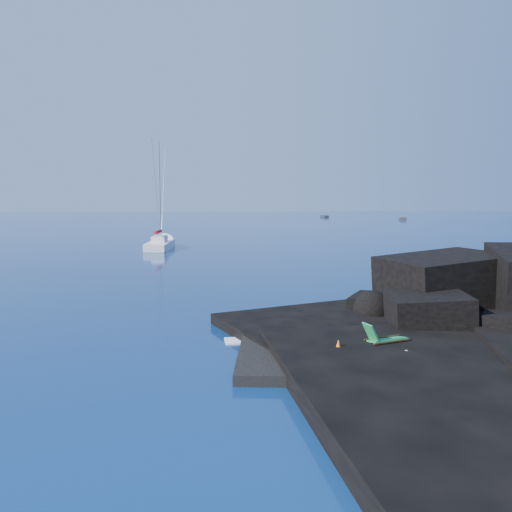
{
  "coord_description": "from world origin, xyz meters",
  "views": [
    {
      "loc": [
        -0.27,
        -16.38,
        5.59
      ],
      "look_at": [
        1.75,
        14.73,
        2.0
      ],
      "focal_mm": 35.0,
      "sensor_mm": 36.0,
      "label": 1
    }
  ],
  "objects": [
    {
      "name": "surf_foam",
      "position": [
        5.0,
        5.0,
        0.0
      ],
      "size": [
        10.0,
        8.0,
        0.06
      ],
      "primitive_type": null,
      "color": "white",
      "rests_on": "ground"
    },
    {
      "name": "sailboat",
      "position": [
        -7.41,
        40.02,
        0.0
      ],
      "size": [
        2.72,
        11.41,
        11.9
      ],
      "primitive_type": null,
      "rotation": [
        0.0,
        0.0,
        -0.03
      ],
      "color": "white",
      "rests_on": "ground"
    },
    {
      "name": "towel",
      "position": [
        5.24,
        -0.91,
        0.38
      ],
      "size": [
        2.24,
        1.36,
        0.06
      ],
      "primitive_type": "cube",
      "rotation": [
        0.0,
        0.0,
        0.19
      ],
      "color": "white",
      "rests_on": "beach"
    },
    {
      "name": "marker_cone",
      "position": [
        3.57,
        -0.24,
        0.61
      ],
      "size": [
        0.44,
        0.44,
        0.52
      ],
      "primitive_type": "cone",
      "rotation": [
        0.0,
        0.0,
        0.38
      ],
      "color": "orange",
      "rests_on": "beach"
    },
    {
      "name": "deck_chair",
      "position": [
        5.42,
        0.29,
        0.89
      ],
      "size": [
        1.71,
        1.16,
        1.08
      ],
      "primitive_type": null,
      "rotation": [
        0.0,
        0.0,
        0.33
      ],
      "color": "#1B7B41",
      "rests_on": "beach"
    },
    {
      "name": "sunbather",
      "position": [
        5.24,
        -0.91,
        0.53
      ],
      "size": [
        1.93,
        0.8,
        0.25
      ],
      "primitive_type": null,
      "rotation": [
        0.0,
        0.0,
        0.19
      ],
      "color": "tan",
      "rests_on": "towel"
    },
    {
      "name": "distant_boat_b",
      "position": [
        47.03,
        112.89,
        0.0
      ],
      "size": [
        2.57,
        4.99,
        0.64
      ],
      "primitive_type": "cube",
      "rotation": [
        0.0,
        0.0,
        -0.24
      ],
      "color": "#29292F",
      "rests_on": "ground"
    },
    {
      "name": "beach",
      "position": [
        4.5,
        0.5,
        0.0
      ],
      "size": [
        9.08,
        6.86,
        0.7
      ],
      "primitive_type": "cube",
      "rotation": [
        0.0,
        0.0,
        -0.1
      ],
      "color": "black",
      "rests_on": "ground"
    },
    {
      "name": "distant_boat_a",
      "position": [
        30.0,
        132.12,
        0.0
      ],
      "size": [
        1.82,
        4.52,
        0.59
      ],
      "primitive_type": "cube",
      "rotation": [
        0.0,
        0.0,
        0.1
      ],
      "color": "#232328",
      "rests_on": "ground"
    },
    {
      "name": "ground",
      "position": [
        0.0,
        0.0,
        0.0
      ],
      "size": [
        400.0,
        400.0,
        0.0
      ],
      "primitive_type": "plane",
      "color": "#04173F",
      "rests_on": "ground"
    }
  ]
}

